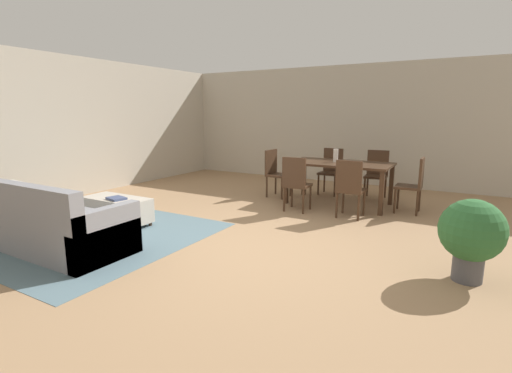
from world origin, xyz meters
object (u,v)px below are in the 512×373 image
Objects in this scene: dining_chair_near_left at (296,181)px; dining_chair_far_right at (377,171)px; dining_table at (339,167)px; vase_centerpiece at (336,155)px; dining_chair_head_east at (414,182)px; potted_plant at (472,233)px; couch at (44,224)px; dining_chair_far_left at (331,168)px; book_on_ottoman at (116,198)px; dining_chair_near_right at (350,186)px; dining_chair_head_west at (275,170)px; ottoman_table at (117,209)px.

dining_chair_near_left is 1.96m from dining_chair_far_right.
dining_table is 7.74× the size of vase_centerpiece.
dining_chair_near_left and dining_chair_far_right have the same top height.
potted_plant is at bearing -71.22° from dining_chair_head_east.
couch is 5.18m from dining_chair_far_left.
couch is 2.79× the size of potted_plant.
book_on_ottoman is (-2.32, -2.94, -0.25)m from dining_table.
dining_chair_near_right is 1.00× the size of dining_chair_head_west.
dining_chair_near_left is at bearing -91.27° from dining_chair_far_left.
dining_chair_near_right is at bearing -134.53° from dining_chair_head_east.
dining_chair_far_right is 1.06m from vase_centerpiece.
dining_chair_far_left is at bearing 88.73° from dining_chair_near_left.
dining_table is at bearing -16.45° from vase_centerpiece.
potted_plant is (1.62, -3.31, -0.04)m from dining_chair_far_right.
dining_chair_near_right is at bearing -58.56° from vase_centerpiece.
dining_chair_head_east and dining_chair_head_west have the same top height.
dining_chair_head_east is 4.64m from book_on_ottoman.
dining_table is 0.22m from vase_centerpiece.
dining_chair_head_west is (-1.28, 0.00, -0.16)m from dining_table.
dining_chair_near_left is at bearing 57.48° from couch.
ottoman_table is 4.68m from dining_chair_head_east.
dining_chair_head_west is at bearing 133.58° from dining_chair_near_left.
dining_chair_near_left is 1.00× the size of dining_chair_head_west.
book_on_ottoman is (-1.91, -3.75, -0.10)m from dining_chair_far_left.
couch is at bearing -132.41° from dining_chair_near_right.
dining_chair_far_right is at bearing 26.01° from dining_chair_head_west.
dining_chair_near_left is at bearing -152.89° from dining_chair_head_east.
dining_table is at bearing -0.00° from dining_chair_head_west.
dining_chair_far_left is 1.19m from dining_chair_head_west.
vase_centerpiece is (-0.56, -0.83, 0.36)m from dining_chair_far_right.
book_on_ottoman is (0.10, -0.08, 0.19)m from ottoman_table.
dining_chair_near_right is at bearing -25.73° from dining_chair_head_west.
dining_chair_far_right is 1.00× the size of dining_chair_head_east.
dining_chair_far_left is 1.86m from dining_chair_head_east.
dining_chair_near_left is at bearing 45.33° from ottoman_table.
vase_centerpiece is (0.37, 0.90, 0.36)m from dining_chair_near_left.
book_on_ottoman reaches higher than ottoman_table.
vase_centerpiece is 3.75m from book_on_ottoman.
book_on_ottoman is at bearing -126.39° from dining_chair_far_right.
dining_chair_near_left and dining_chair_head_east have the same top height.
dining_chair_head_east is at bearing 108.78° from potted_plant.
ottoman_table is at bearing 142.08° from book_on_ottoman.
dining_chair_near_right is 1.00× the size of dining_chair_head_east.
dining_chair_near_right is at bearing -91.14° from dining_chair_far_right.
couch is 5.63m from dining_chair_far_right.
dining_table is 1.95× the size of dining_chair_near_right.
dining_table is at bearing -179.90° from dining_chair_head_east.
book_on_ottoman is at bearing -37.92° from ottoman_table.
dining_table is 1.27m from dining_chair_head_east.
couch reaches higher than potted_plant.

